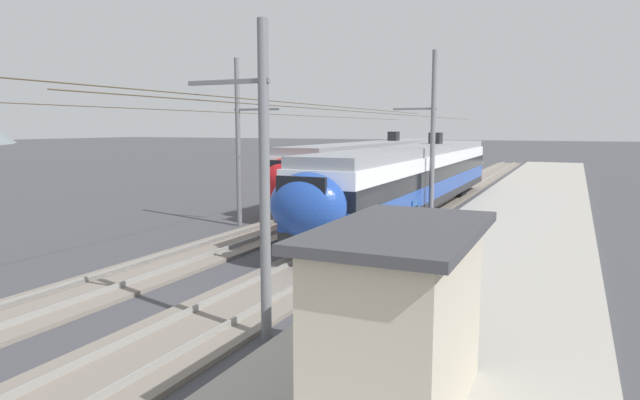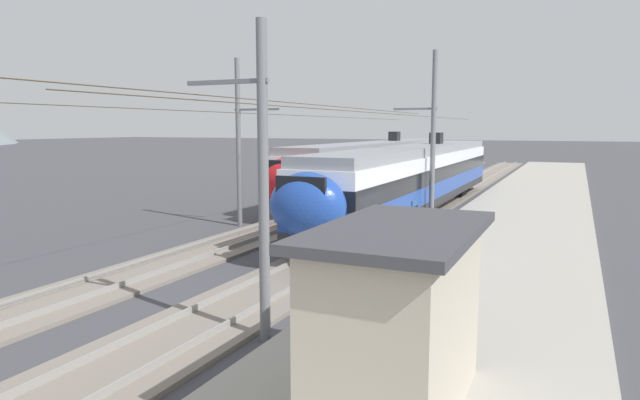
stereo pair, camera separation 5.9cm
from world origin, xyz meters
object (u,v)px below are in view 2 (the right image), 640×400
at_px(platform_sign, 414,218).
at_px(handbag_beside_passenger, 412,284).
at_px(catenary_mast_west, 258,176).
at_px(handbag_near_sign, 421,266).
at_px(catenary_mast_mid, 431,138).
at_px(platform_shelter, 398,316).
at_px(potted_plant_platform_edge, 431,245).
at_px(passenger_walking, 400,260).
at_px(train_near_platform, 416,175).
at_px(catenary_mast_far_side, 241,141).
at_px(train_far_track, 375,165).

distance_m(platform_sign, handbag_beside_passenger, 2.91).
xyz_separation_m(catenary_mast_west, handbag_near_sign, (6.42, -2.07, -3.33)).
height_order(catenary_mast_west, handbag_near_sign, catenary_mast_west).
distance_m(catenary_mast_mid, platform_shelter, 18.54).
bearing_deg(handbag_beside_passenger, potted_plant_platform_edge, 5.88).
xyz_separation_m(platform_sign, passenger_walking, (-3.01, -0.45, -0.68)).
distance_m(passenger_walking, potted_plant_platform_edge, 4.58).
bearing_deg(catenary_mast_mid, potted_plant_platform_edge, -165.42).
xyz_separation_m(catenary_mast_mid, handbag_near_sign, (-9.30, -2.06, -3.88)).
height_order(train_near_platform, catenary_mast_mid, catenary_mast_mid).
bearing_deg(handbag_near_sign, platform_shelter, -167.78).
bearing_deg(platform_sign, train_near_platform, 15.08).
height_order(handbag_beside_passenger, platform_shelter, platform_shelter).
relative_size(catenary_mast_far_side, handbag_beside_passenger, 99.31).
bearing_deg(platform_sign, platform_shelter, -166.18).
xyz_separation_m(handbag_beside_passenger, handbag_near_sign, (2.04, 0.27, -0.00)).
xyz_separation_m(train_far_track, passenger_walking, (-22.51, -8.67, -0.95)).
xyz_separation_m(catenary_mast_mid, platform_shelter, (-17.95, -3.93, -2.49)).
xyz_separation_m(catenary_mast_west, handbag_beside_passenger, (4.37, -2.35, -3.33)).
xyz_separation_m(passenger_walking, platform_shelter, (-6.01, -1.77, 0.59)).
relative_size(handbag_near_sign, potted_plant_platform_edge, 0.47).
bearing_deg(platform_shelter, catenary_mast_far_side, 40.48).
xyz_separation_m(passenger_walking, handbag_near_sign, (2.63, 0.10, -0.81)).
xyz_separation_m(platform_sign, potted_plant_platform_edge, (1.54, -0.21, -1.16)).
xyz_separation_m(catenary_mast_west, platform_sign, (6.79, -1.73, -1.84)).
distance_m(catenary_mast_far_side, handbag_beside_passenger, 13.99).
bearing_deg(handbag_beside_passenger, passenger_walking, 163.34).
xyz_separation_m(catenary_mast_mid, catenary_mast_far_side, (-3.36, 8.53, -0.12)).
height_order(train_near_platform, handbag_near_sign, train_near_platform).
relative_size(platform_sign, handbag_beside_passenger, 5.60).
xyz_separation_m(catenary_mast_west, potted_plant_platform_edge, (8.33, -1.94, -3.01)).
height_order(catenary_mast_west, platform_sign, catenary_mast_west).
bearing_deg(catenary_mast_far_side, potted_plant_platform_edge, -111.10).
bearing_deg(catenary_mast_west, catenary_mast_far_side, 34.53).
bearing_deg(handbag_near_sign, passenger_walking, -177.87).
height_order(train_far_track, catenary_mast_mid, catenary_mast_mid).
bearing_deg(platform_shelter, train_far_track, 20.10).
bearing_deg(handbag_near_sign, catenary_mast_west, 162.08).
bearing_deg(platform_sign, passenger_walking, -171.56).
distance_m(train_far_track, catenary_mast_west, 27.13).
bearing_deg(potted_plant_platform_edge, train_far_track, 25.15).
height_order(train_near_platform, handbag_beside_passenger, train_near_platform).
xyz_separation_m(train_near_platform, platform_shelter, (-21.70, -5.64, -0.37)).
xyz_separation_m(train_far_track, platform_sign, (-19.50, -8.22, -0.27)).
distance_m(train_far_track, potted_plant_platform_edge, 19.90).
height_order(catenary_mast_mid, platform_sign, catenary_mast_mid).
relative_size(platform_sign, platform_shelter, 0.53).
bearing_deg(passenger_walking, potted_plant_platform_edge, 2.92).
bearing_deg(catenary_mast_mid, catenary_mast_far_side, 111.49).
bearing_deg(train_near_platform, platform_sign, -164.92).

